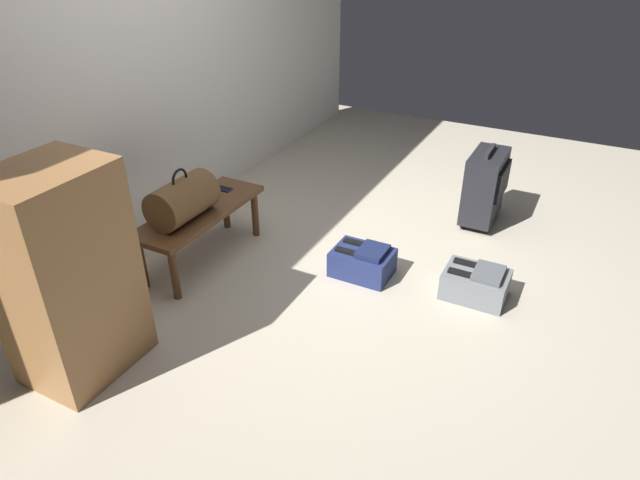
{
  "coord_description": "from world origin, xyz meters",
  "views": [
    {
      "loc": [
        -2.84,
        -1.24,
        2.04
      ],
      "look_at": [
        -0.13,
        0.17,
        0.25
      ],
      "focal_mm": 31.27,
      "sensor_mm": 36.0,
      "label": 1
    }
  ],
  "objects_px": {
    "duffel_bag_brown": "(183,200)",
    "backpack_grey": "(476,283)",
    "cell_phone": "(222,188)",
    "side_cabinet": "(67,275)",
    "backpack_navy": "(363,261)",
    "bench": "(200,217)",
    "suitcase_upright_charcoal": "(485,186)"
  },
  "relations": [
    {
      "from": "duffel_bag_brown",
      "to": "backpack_grey",
      "type": "xyz_separation_m",
      "value": [
        0.56,
        -1.75,
        -0.42
      ]
    },
    {
      "from": "cell_phone",
      "to": "side_cabinet",
      "type": "xyz_separation_m",
      "value": [
        -1.42,
        -0.15,
        0.17
      ]
    },
    {
      "from": "backpack_navy",
      "to": "duffel_bag_brown",
      "type": "bearing_deg",
      "value": 114.53
    },
    {
      "from": "cell_phone",
      "to": "backpack_navy",
      "type": "height_order",
      "value": "cell_phone"
    },
    {
      "from": "cell_phone",
      "to": "backpack_grey",
      "type": "relative_size",
      "value": 0.38
    },
    {
      "from": "duffel_bag_brown",
      "to": "cell_phone",
      "type": "xyz_separation_m",
      "value": [
        0.46,
        0.05,
        -0.13
      ]
    },
    {
      "from": "duffel_bag_brown",
      "to": "backpack_grey",
      "type": "relative_size",
      "value": 1.16
    },
    {
      "from": "cell_phone",
      "to": "bench",
      "type": "bearing_deg",
      "value": -170.69
    },
    {
      "from": "backpack_grey",
      "to": "bench",
      "type": "bearing_deg",
      "value": 103.51
    },
    {
      "from": "bench",
      "to": "backpack_navy",
      "type": "xyz_separation_m",
      "value": [
        0.33,
        -1.03,
        -0.23
      ]
    },
    {
      "from": "duffel_bag_brown",
      "to": "suitcase_upright_charcoal",
      "type": "xyz_separation_m",
      "value": [
        1.54,
        -1.54,
        -0.21
      ]
    },
    {
      "from": "bench",
      "to": "backpack_navy",
      "type": "relative_size",
      "value": 2.63
    },
    {
      "from": "duffel_bag_brown",
      "to": "side_cabinet",
      "type": "relative_size",
      "value": 0.4
    },
    {
      "from": "cell_phone",
      "to": "suitcase_upright_charcoal",
      "type": "bearing_deg",
      "value": -56.01
    },
    {
      "from": "backpack_grey",
      "to": "side_cabinet",
      "type": "height_order",
      "value": "side_cabinet"
    },
    {
      "from": "backpack_navy",
      "to": "side_cabinet",
      "type": "relative_size",
      "value": 0.35
    },
    {
      "from": "backpack_navy",
      "to": "side_cabinet",
      "type": "bearing_deg",
      "value": 146.79
    },
    {
      "from": "bench",
      "to": "suitcase_upright_charcoal",
      "type": "xyz_separation_m",
      "value": [
        1.4,
        -1.54,
        -0.02
      ]
    },
    {
      "from": "bench",
      "to": "cell_phone",
      "type": "relative_size",
      "value": 6.94
    },
    {
      "from": "bench",
      "to": "duffel_bag_brown",
      "type": "bearing_deg",
      "value": 180.0
    },
    {
      "from": "duffel_bag_brown",
      "to": "side_cabinet",
      "type": "bearing_deg",
      "value": -174.39
    },
    {
      "from": "side_cabinet",
      "to": "cell_phone",
      "type": "bearing_deg",
      "value": 5.89
    },
    {
      "from": "bench",
      "to": "cell_phone",
      "type": "xyz_separation_m",
      "value": [
        0.32,
        0.05,
        0.06
      ]
    },
    {
      "from": "cell_phone",
      "to": "backpack_navy",
      "type": "bearing_deg",
      "value": -89.58
    },
    {
      "from": "duffel_bag_brown",
      "to": "suitcase_upright_charcoal",
      "type": "relative_size",
      "value": 0.74
    },
    {
      "from": "duffel_bag_brown",
      "to": "backpack_navy",
      "type": "distance_m",
      "value": 1.21
    },
    {
      "from": "suitcase_upright_charcoal",
      "to": "backpack_navy",
      "type": "relative_size",
      "value": 1.57
    },
    {
      "from": "suitcase_upright_charcoal",
      "to": "backpack_grey",
      "type": "xyz_separation_m",
      "value": [
        -0.98,
        -0.2,
        -0.21
      ]
    },
    {
      "from": "backpack_grey",
      "to": "side_cabinet",
      "type": "xyz_separation_m",
      "value": [
        -1.52,
        1.65,
        0.46
      ]
    },
    {
      "from": "suitcase_upright_charcoal",
      "to": "backpack_grey",
      "type": "relative_size",
      "value": 1.57
    },
    {
      "from": "backpack_navy",
      "to": "side_cabinet",
      "type": "height_order",
      "value": "side_cabinet"
    },
    {
      "from": "bench",
      "to": "backpack_grey",
      "type": "bearing_deg",
      "value": -76.49
    }
  ]
}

